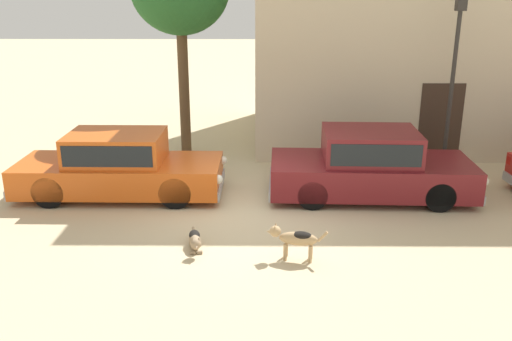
# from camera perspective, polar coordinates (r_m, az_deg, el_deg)

# --- Properties ---
(ground_plane) EXTENTS (80.00, 80.00, 0.00)m
(ground_plane) POSITION_cam_1_polar(r_m,az_deg,el_deg) (11.13, -1.17, -4.72)
(ground_plane) COLOR #CCB78E
(parked_sedan_nearest) EXTENTS (4.58, 1.72, 1.42)m
(parked_sedan_nearest) POSITION_cam_1_polar(r_m,az_deg,el_deg) (12.36, -14.07, 0.56)
(parked_sedan_nearest) COLOR #D15619
(parked_sedan_nearest) RESTS_ON ground_plane
(parked_sedan_second) EXTENTS (4.55, 1.97, 1.49)m
(parked_sedan_second) POSITION_cam_1_polar(r_m,az_deg,el_deg) (12.17, 11.83, 0.62)
(parked_sedan_second) COLOR maroon
(parked_sedan_second) RESTS_ON ground_plane
(apartment_block) EXTENTS (13.64, 5.97, 7.79)m
(apartment_block) POSITION_cam_1_polar(r_m,az_deg,el_deg) (18.07, 23.06, 15.53)
(apartment_block) COLOR beige
(apartment_block) RESTS_ON ground_plane
(stray_dog_spotted) EXTENTS (0.32, 1.03, 0.37)m
(stray_dog_spotted) POSITION_cam_1_polar(r_m,az_deg,el_deg) (9.79, -6.38, -7.18)
(stray_dog_spotted) COLOR #997F60
(stray_dog_spotted) RESTS_ON ground_plane
(stray_dog_tan) EXTENTS (1.04, 0.32, 0.62)m
(stray_dog_tan) POSITION_cam_1_polar(r_m,az_deg,el_deg) (9.29, 4.08, -7.00)
(stray_dog_tan) COLOR tan
(stray_dog_tan) RESTS_ON ground_plane
(street_lamp) EXTENTS (0.22, 0.22, 4.16)m
(street_lamp) POSITION_cam_1_polar(r_m,az_deg,el_deg) (13.96, 19.91, 10.21)
(street_lamp) COLOR #2D2B28
(street_lamp) RESTS_ON ground_plane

